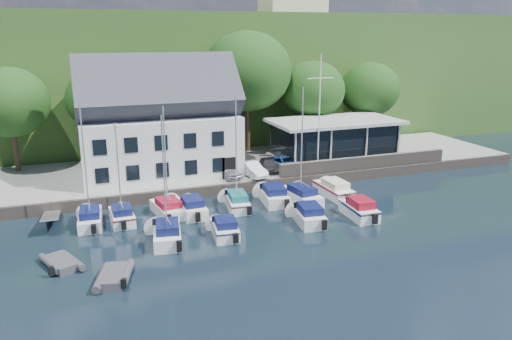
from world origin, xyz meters
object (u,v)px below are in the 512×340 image
Objects in this scene: harbor_building at (159,128)px; dinghy_0 at (62,261)px; dinghy_1 at (114,275)px; car_white at (252,169)px; boat_r1_3 at (192,205)px; boat_r2_2 at (225,227)px; car_blue at (285,163)px; car_dgrey at (269,165)px; boat_r1_5 at (273,194)px; boat_r2_4 at (359,208)px; boat_r1_7 at (334,188)px; boat_r1_1 at (118,170)px; boat_r2_1 at (164,178)px; flagpole at (319,114)px; boat_r1_6 at (302,150)px; club_pavilion at (334,139)px; boat_r2_3 at (308,213)px; boat_r1_2 at (166,164)px; car_silver at (228,170)px; boat_r1_0 at (86,171)px; boat_r1_4 at (236,158)px.

harbor_building is 4.76× the size of dinghy_0.
dinghy_1 is at bearing -68.34° from dinghy_0.
car_white reaches higher than dinghy_1.
boat_r2_2 is (1.23, -5.02, -0.05)m from boat_r1_3.
car_blue is 23.19m from dinghy_1.
car_dgrey is 0.63× the size of boat_r1_5.
boat_r1_7 is at bearing 85.89° from boat_r2_4.
boat_r1_1 is at bearing -166.77° from car_white.
flagpole is at bearing 40.16° from boat_r2_1.
car_dgrey is 11.24m from boat_r1_3.
car_white is 1.05× the size of car_dgrey.
boat_r1_3 is 6.66m from boat_r2_1.
boat_r1_6 reaches higher than boat_r1_7.
club_pavilion is 2.39× the size of boat_r2_3.
boat_r1_2 is at bearing 160.86° from boat_r2_4.
car_white is 0.44× the size of boat_r2_1.
boat_r1_1 is (-10.09, -5.78, 2.48)m from car_silver.
car_silver is 0.42× the size of boat_r2_1.
dinghy_0 is (-1.94, -6.58, -3.82)m from boat_r1_0.
boat_r1_7 is at bearing -6.76° from dinghy_0.
boat_r1_4 is (-9.70, -4.75, -2.27)m from flagpole.
car_dgrey is at bearing 63.10° from boat_r2_2.
boat_r1_0 is (-14.51, -5.01, 2.51)m from car_white.
dinghy_1 is at bearing -107.71° from harbor_building.
boat_r2_3 is (-4.85, -4.99, 0.00)m from boat_r1_7.
boat_r1_6 is at bearing -3.28° from boat_r1_1.
dinghy_0 is (-16.65, -6.71, -0.40)m from boat_r1_5.
boat_r2_4 reaches higher than boat_r1_3.
car_blue is at bearing 100.01° from boat_r2_4.
car_white is 14.26m from boat_r2_1.
flagpole is at bearing 50.45° from dinghy_1.
car_blue is at bearing 69.90° from boat_r1_6.
boat_r1_7 is 2.17× the size of dinghy_0.
flagpole is 2.33× the size of boat_r2_2.
harbor_building is 19.71m from boat_r2_4.
harbor_building is 9.36m from car_white.
boat_r1_2 is at bearing 177.02° from boat_r1_7.
club_pavilion reaches higher than car_dgrey.
boat_r2_4 is (-1.44, -10.03, -5.71)m from flagpole.
flagpole is 21.71m from boat_r1_0.
boat_r2_2 is (-2.56, -5.26, -3.53)m from boat_r1_4.
boat_r1_6 is at bearing 29.47° from boat_r2_1.
car_blue is at bearing 19.40° from boat_r1_1.
boat_r1_7 is at bearing -87.73° from car_blue.
boat_r1_0 is 1.56× the size of boat_r2_4.
boat_r1_5 is at bearing 134.54° from boat_r2_4.
flagpole reaches higher than boat_r1_1.
boat_r1_0 is at bearing -167.68° from flagpole.
boat_r1_2 is at bearing 5.35° from boat_r1_0.
boat_r1_7 is at bearing -10.12° from boat_r1_2.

